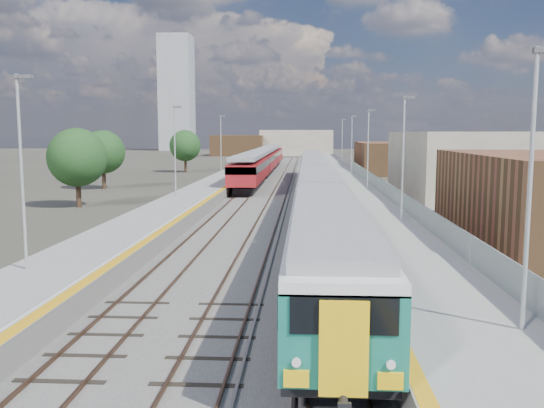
{
  "coord_description": "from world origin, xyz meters",
  "views": [
    {
      "loc": [
        0.71,
        -13.45,
        6.33
      ],
      "look_at": [
        -1.25,
        19.67,
        2.2
      ],
      "focal_mm": 38.0,
      "sensor_mm": 36.0,
      "label": 1
    }
  ],
  "objects": [
    {
      "name": "red_train",
      "position": [
        -5.5,
        71.45,
        2.26
      ],
      "size": [
        3.02,
        61.23,
        3.81
      ],
      "color": "black",
      "rests_on": "ground"
    },
    {
      "name": "tree_c",
      "position": [
        -18.58,
        77.67,
        4.24
      ],
      "size": [
        4.97,
        4.97,
        6.73
      ],
      "color": "#382619",
      "rests_on": "ground"
    },
    {
      "name": "platform_right",
      "position": [
        5.28,
        52.49,
        0.54
      ],
      "size": [
        4.7,
        155.0,
        8.52
      ],
      "color": "slate",
      "rests_on": "ground"
    },
    {
      "name": "tree_d",
      "position": [
        24.89,
        61.04,
        3.77
      ],
      "size": [
        4.42,
        4.42,
        6.0
      ],
      "color": "#382619",
      "rests_on": "ground"
    },
    {
      "name": "tracks",
      "position": [
        -1.65,
        54.18,
        0.11
      ],
      "size": [
        8.96,
        160.0,
        0.17
      ],
      "color": "#4C3323",
      "rests_on": "ground"
    },
    {
      "name": "buildings",
      "position": [
        -18.12,
        138.6,
        10.7
      ],
      "size": [
        72.0,
        185.5,
        40.0
      ],
      "color": "brown",
      "rests_on": "ground"
    },
    {
      "name": "green_train",
      "position": [
        1.5,
        36.37,
        2.14
      ],
      "size": [
        2.76,
        76.98,
        3.04
      ],
      "color": "black",
      "rests_on": "ground"
    },
    {
      "name": "ballast_bed",
      "position": [
        -2.25,
        52.5,
        0.03
      ],
      "size": [
        10.5,
        155.0,
        0.06
      ],
      "primitive_type": "cube",
      "color": "#565451",
      "rests_on": "ground"
    },
    {
      "name": "ground",
      "position": [
        0.0,
        50.0,
        0.0
      ],
      "size": [
        320.0,
        320.0,
        0.0
      ],
      "primitive_type": "plane",
      "color": "#47443A",
      "rests_on": "ground"
    },
    {
      "name": "tree_b",
      "position": [
        -22.03,
        49.92,
        4.16
      ],
      "size": [
        4.87,
        4.87,
        6.6
      ],
      "color": "#382619",
      "rests_on": "ground"
    },
    {
      "name": "tree_a",
      "position": [
        -18.62,
        34.18,
        4.23
      ],
      "size": [
        4.96,
        4.96,
        6.72
      ],
      "color": "#382619",
      "rests_on": "ground"
    },
    {
      "name": "platform_left",
      "position": [
        -9.05,
        52.49,
        0.52
      ],
      "size": [
        4.3,
        155.0,
        8.52
      ],
      "color": "slate",
      "rests_on": "ground"
    }
  ]
}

